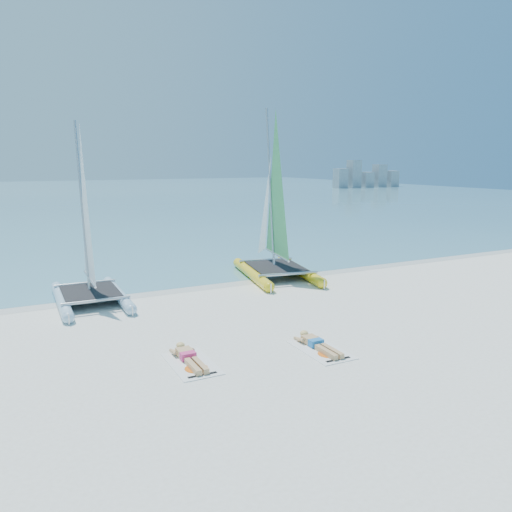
# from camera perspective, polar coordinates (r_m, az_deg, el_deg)

# --- Properties ---
(ground) EXTENTS (140.00, 140.00, 0.00)m
(ground) POSITION_cam_1_polar(r_m,az_deg,el_deg) (14.89, 1.49, -8.02)
(ground) COLOR white
(ground) RESTS_ON ground
(sea) EXTENTS (140.00, 115.00, 0.01)m
(sea) POSITION_cam_1_polar(r_m,az_deg,el_deg) (75.86, -21.82, 6.40)
(sea) COLOR #7ABECB
(sea) RESTS_ON ground
(wet_sand_strip) EXTENTS (140.00, 1.40, 0.01)m
(wet_sand_strip) POSITION_cam_1_polar(r_m,az_deg,el_deg) (19.71, -6.12, -3.36)
(wet_sand_strip) COLOR silver
(wet_sand_strip) RESTS_ON ground
(distant_skyline) EXTENTS (14.00, 2.00, 5.00)m
(distant_skyline) POSITION_cam_1_polar(r_m,az_deg,el_deg) (95.88, 12.41, 8.84)
(distant_skyline) COLOR #9FA7AF
(distant_skyline) RESTS_ON ground
(catamaran_blue) EXTENTS (2.30, 4.72, 6.40)m
(catamaran_blue) POSITION_cam_1_polar(r_m,az_deg,el_deg) (17.92, -18.74, 0.93)
(catamaran_blue) COLOR #B9DDF3
(catamaran_blue) RESTS_ON ground
(catamaran_yellow) EXTENTS (3.47, 5.84, 7.25)m
(catamaran_yellow) POSITION_cam_1_polar(r_m,az_deg,el_deg) (21.19, 1.89, 3.96)
(catamaran_yellow) COLOR yellow
(catamaran_yellow) RESTS_ON ground
(towel_a) EXTENTS (1.00, 1.85, 0.02)m
(towel_a) POSITION_cam_1_polar(r_m,az_deg,el_deg) (12.37, -7.40, -12.10)
(towel_a) COLOR white
(towel_a) RESTS_ON ground
(sunbather_a) EXTENTS (0.37, 1.73, 0.26)m
(sunbather_a) POSITION_cam_1_polar(r_m,az_deg,el_deg) (12.50, -7.71, -11.33)
(sunbather_a) COLOR tan
(sunbather_a) RESTS_ON towel_a
(towel_b) EXTENTS (1.00, 1.85, 0.02)m
(towel_b) POSITION_cam_1_polar(r_m,az_deg,el_deg) (13.21, 7.42, -10.58)
(towel_b) COLOR white
(towel_b) RESTS_ON ground
(sunbather_b) EXTENTS (0.37, 1.73, 0.26)m
(sunbather_b) POSITION_cam_1_polar(r_m,az_deg,el_deg) (13.32, 6.96, -9.88)
(sunbather_b) COLOR tan
(sunbather_b) RESTS_ON towel_b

